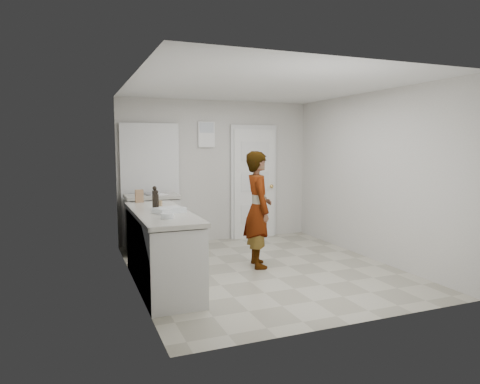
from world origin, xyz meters
name	(u,v)px	position (x,y,z in m)	size (l,w,h in m)	color
ground	(263,269)	(0.00, 0.00, 0.00)	(4.00, 4.00, 0.00)	gray
room_shell	(209,184)	(-0.17, 1.95, 1.02)	(4.00, 4.00, 4.00)	#B8B5AE
main_counter	(162,252)	(-1.45, -0.20, 0.43)	(0.64, 1.96, 0.93)	silver
side_counter	(153,225)	(-1.25, 1.55, 0.43)	(0.84, 0.61, 0.93)	silver
person	(258,209)	(-0.01, 0.16, 0.82)	(0.60, 0.39, 1.63)	silver
cake_mix_box	(139,196)	(-1.57, 0.70, 1.01)	(0.11, 0.05, 0.18)	olive
spice_jar	(161,203)	(-1.36, 0.26, 0.96)	(0.05, 0.05, 0.07)	tan
oil_cruet_a	(156,200)	(-1.47, -0.01, 1.04)	(0.06, 0.06, 0.24)	black
oil_cruet_b	(155,198)	(-1.48, 0.00, 1.06)	(0.06, 0.06, 0.29)	black
baking_dish	(169,210)	(-1.38, -0.33, 0.95)	(0.40, 0.34, 0.06)	silver
egg_bowl	(167,216)	(-1.48, -0.72, 0.95)	(0.14, 0.14, 0.05)	silver
papers	(156,194)	(-1.18, 1.59, 0.93)	(0.26, 0.33, 0.01)	white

